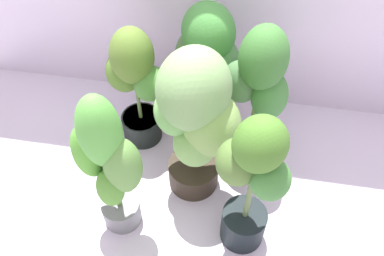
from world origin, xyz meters
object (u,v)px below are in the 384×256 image
(potted_plant_front_right, at_px, (251,182))
(potted_plant_front_left, at_px, (108,164))
(potted_plant_center, at_px, (196,118))
(potted_plant_back_left, at_px, (136,82))
(potted_plant_back_center, at_px, (208,59))
(potted_plant_back_right, at_px, (257,92))

(potted_plant_front_right, bearing_deg, potted_plant_front_left, -178.55)
(potted_plant_center, height_order, potted_plant_back_left, potted_plant_center)
(potted_plant_front_left, bearing_deg, potted_plant_center, 40.23)
(potted_plant_back_left, distance_m, potted_plant_front_left, 0.58)
(potted_plant_center, relative_size, potted_plant_back_center, 1.07)
(potted_plant_center, xyz_separation_m, potted_plant_front_right, (0.28, -0.28, -0.05))
(potted_plant_back_center, distance_m, potted_plant_back_left, 0.41)
(potted_plant_back_center, bearing_deg, potted_plant_back_right, -38.63)
(potted_plant_back_center, relative_size, potted_plant_front_right, 0.97)
(potted_plant_back_center, bearing_deg, potted_plant_back_left, -159.45)
(potted_plant_back_center, xyz_separation_m, potted_plant_front_left, (-0.34, -0.72, -0.03))
(potted_plant_back_right, height_order, potted_plant_back_center, potted_plant_back_right)
(potted_plant_back_right, distance_m, potted_plant_back_left, 0.66)
(potted_plant_front_right, bearing_deg, potted_plant_back_right, 91.33)
(potted_plant_back_center, height_order, potted_plant_front_left, potted_plant_front_left)
(potted_plant_back_right, distance_m, potted_plant_front_right, 0.49)
(potted_plant_center, distance_m, potted_plant_back_center, 0.43)
(potted_plant_center, height_order, potted_plant_back_center, potted_plant_center)
(potted_plant_back_right, relative_size, potted_plant_back_left, 1.18)
(potted_plant_back_right, xyz_separation_m, potted_plant_back_left, (-0.64, 0.08, -0.10))
(potted_plant_back_center, height_order, potted_plant_back_left, potted_plant_back_center)
(potted_plant_back_left, xyz_separation_m, potted_plant_front_right, (0.66, -0.56, 0.05))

